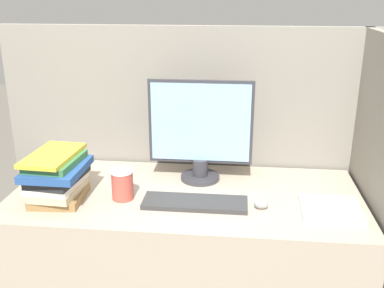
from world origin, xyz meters
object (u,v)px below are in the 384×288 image
(coffee_cup, at_px, (122,184))
(book_stack, at_px, (57,176))
(monitor, at_px, (200,133))
(mouse, at_px, (261,205))
(keyboard, at_px, (195,203))

(coffee_cup, distance_m, book_stack, 0.28)
(monitor, xyz_separation_m, book_stack, (-0.58, -0.28, -0.12))
(mouse, height_order, coffee_cup, coffee_cup)
(mouse, xyz_separation_m, coffee_cup, (-0.59, 0.03, 0.05))
(mouse, bearing_deg, book_stack, -179.49)
(keyboard, bearing_deg, coffee_cup, 174.99)
(monitor, height_order, coffee_cup, monitor)
(monitor, distance_m, coffee_cup, 0.43)
(coffee_cup, bearing_deg, mouse, -3.09)
(monitor, height_order, mouse, monitor)
(keyboard, xyz_separation_m, mouse, (0.27, -0.00, 0.01))
(coffee_cup, bearing_deg, keyboard, -5.01)
(keyboard, bearing_deg, monitor, 90.51)
(keyboard, height_order, mouse, mouse)
(monitor, relative_size, coffee_cup, 3.66)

